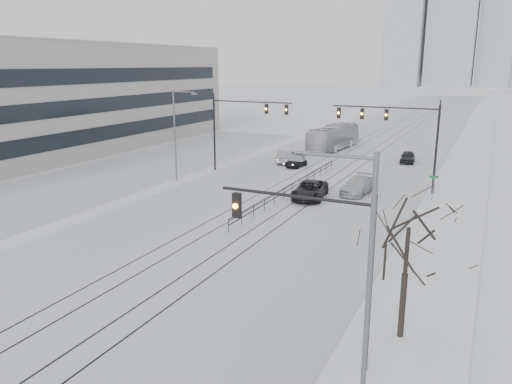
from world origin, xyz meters
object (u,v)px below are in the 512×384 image
Objects in this scene: sedan_nb_front at (310,190)px; sedan_nb_right at (358,186)px; box_truck at (334,137)px; sedan_sb_inner at (296,162)px; traffic_mast_near at (328,253)px; sedan_sb_outer at (286,157)px; bare_tree at (408,240)px; sedan_nb_far at (408,157)px.

sedan_nb_front is 1.06× the size of sedan_nb_right.
sedan_sb_inner is at bearing 95.90° from box_truck.
traffic_mast_near is at bearing -76.48° from sedan_nb_front.
traffic_mast_near is 51.21m from box_truck.
traffic_mast_near reaches higher than sedan_sb_inner.
box_truck is (2.18, 11.78, 0.92)m from sedan_sb_outer.
sedan_nb_front is at bearing -130.05° from sedan_nb_right.
bare_tree reaches higher than sedan_nb_right.
bare_tree is 41.27m from sedan_nb_far.
traffic_mast_near reaches higher than bare_tree.
box_truck is (0.20, 13.58, 1.04)m from sedan_sb_inner.
sedan_sb_outer is at bearing 114.22° from traffic_mast_near.
sedan_sb_inner is at bearing 112.62° from traffic_mast_near.
traffic_mast_near is 1.96× the size of sedan_sb_inner.
traffic_mast_near is 27.40m from sedan_nb_right.
sedan_nb_far is 12.07m from box_truck.
sedan_nb_right is 24.23m from box_truck.
sedan_sb_outer is 12.01m from box_truck.
sedan_nb_far is (-6.23, 40.62, -3.82)m from bare_tree.
traffic_mast_near is 1.77× the size of sedan_nb_far.
bare_tree is (2.41, 3.00, -0.07)m from traffic_mast_near.
sedan_sb_outer is 15.52m from sedan_nb_right.
traffic_mast_near reaches higher than box_truck.
traffic_mast_near is at bearing -90.35° from sedan_nb_far.
sedan_nb_front is at bearing 110.82° from traffic_mast_near.
traffic_mast_near reaches higher than sedan_nb_right.
sedan_sb_inner is 12.85m from sedan_nb_right.
sedan_nb_far is (4.97, 20.51, -0.07)m from sedan_nb_front.
box_truck reaches higher than sedan_nb_front.
sedan_nb_far is (10.95, 8.19, 0.06)m from sedan_sb_inner.
box_truck is (-9.11, 22.43, 0.91)m from sedan_nb_right.
box_truck is at bearing -109.05° from sedan_sb_outer.
traffic_mast_near is at bearing 105.64° from sedan_sb_outer.
sedan_nb_far is (1.64, 17.04, -0.06)m from sedan_nb_right.
sedan_nb_right is at bearing 140.60° from sedan_sb_inner.
sedan_nb_right is at bearing 108.47° from bare_tree.
sedan_nb_far is at bearing -139.03° from sedan_sb_inner.
sedan_sb_inner is at bearing -148.57° from sedan_nb_far.
sedan_nb_right is at bearing 101.62° from traffic_mast_near.
box_truck reaches higher than sedan_sb_inner.
bare_tree is at bearing 110.66° from sedan_sb_outer.
sedan_nb_front is 21.10m from sedan_nb_far.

